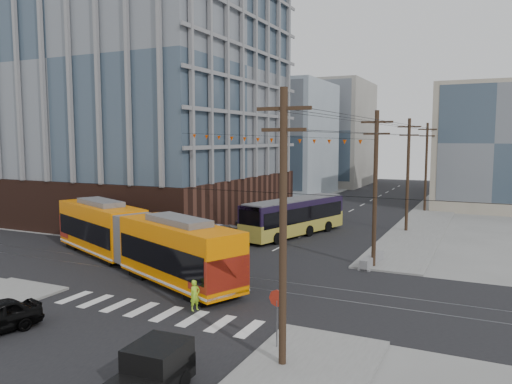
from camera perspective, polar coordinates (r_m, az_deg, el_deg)
ground at (r=29.79m, az=-8.06°, el=-11.66°), size 160.00×160.00×0.00m
office_building at (r=60.19m, az=-13.92°, el=10.93°), size 30.00×25.00×28.60m
bg_bldg_nw_near at (r=82.42m, az=1.85°, el=6.07°), size 18.00×16.00×18.00m
bg_bldg_ne_near at (r=71.68m, az=25.55°, el=4.67°), size 14.00×14.00×16.00m
bg_bldg_nw_far at (r=100.17m, az=8.01°, el=6.60°), size 16.00×18.00×20.00m
bg_bldg_ne_far at (r=91.73m, az=26.72°, el=4.18°), size 16.00×16.00×14.00m
utility_pole_near at (r=19.40m, az=3.11°, el=-4.48°), size 0.30×0.30×11.00m
utility_pole_far at (r=80.08m, az=20.06°, el=3.20°), size 0.30×0.30×11.00m
streetcar at (r=36.08m, az=-13.62°, el=-5.24°), size 20.79×11.48×4.13m
city_bus at (r=46.87m, az=4.40°, el=-2.83°), size 6.13×12.86×3.57m
parked_car_silver at (r=44.52m, az=-4.35°, el=-4.60°), size 3.28×5.14×1.60m
parked_car_white at (r=45.74m, az=-2.75°, el=-4.53°), size 3.26×4.57×1.23m
parked_car_grey at (r=51.09m, az=-0.09°, el=-3.34°), size 2.94×5.10×1.34m
pedestrian at (r=27.10m, az=-6.99°, el=-11.64°), size 0.60×0.70×1.64m
stop_sign at (r=22.07m, az=2.40°, el=-14.63°), size 0.82×0.82×2.50m
jersey_barrier at (r=36.99m, az=13.12°, el=-7.64°), size 1.23×3.77×0.74m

